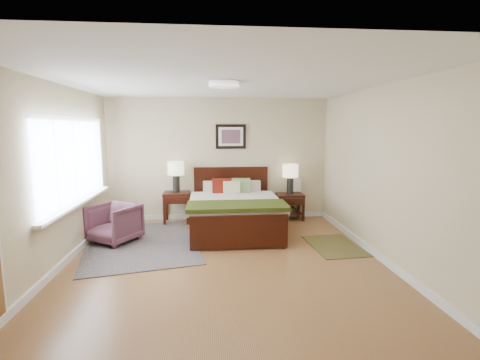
{
  "coord_description": "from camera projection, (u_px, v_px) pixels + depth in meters",
  "views": [
    {
      "loc": [
        -0.21,
        -4.68,
        1.89
      ],
      "look_at": [
        0.29,
        0.92,
        1.05
      ],
      "focal_mm": 26.0,
      "sensor_mm": 36.0,
      "label": 1
    }
  ],
  "objects": [
    {
      "name": "floor",
      "position": [
        225.0,
        263.0,
        4.91
      ],
      "size": [
        5.0,
        5.0,
        0.0
      ],
      "primitive_type": "plane",
      "color": "#8E5C36",
      "rests_on": "ground"
    },
    {
      "name": "back_wall",
      "position": [
        219.0,
        159.0,
        7.19
      ],
      "size": [
        4.5,
        0.04,
        2.5
      ],
      "primitive_type": "cube",
      "color": "beige",
      "rests_on": "ground"
    },
    {
      "name": "front_wall",
      "position": [
        243.0,
        228.0,
        2.27
      ],
      "size": [
        4.5,
        0.04,
        2.5
      ],
      "primitive_type": "cube",
      "color": "beige",
      "rests_on": "ground"
    },
    {
      "name": "left_wall",
      "position": [
        52.0,
        178.0,
        4.53
      ],
      "size": [
        0.04,
        5.0,
        2.5
      ],
      "primitive_type": "cube",
      "color": "beige",
      "rests_on": "ground"
    },
    {
      "name": "right_wall",
      "position": [
        383.0,
        174.0,
        4.93
      ],
      "size": [
        0.04,
        5.0,
        2.5
      ],
      "primitive_type": "cube",
      "color": "beige",
      "rests_on": "ground"
    },
    {
      "name": "ceiling",
      "position": [
        224.0,
        81.0,
        4.54
      ],
      "size": [
        4.5,
        5.0,
        0.02
      ],
      "primitive_type": "cube",
      "color": "white",
      "rests_on": "back_wall"
    },
    {
      "name": "window",
      "position": [
        76.0,
        163.0,
        5.2
      ],
      "size": [
        0.11,
        2.72,
        1.32
      ],
      "color": "silver",
      "rests_on": "left_wall"
    },
    {
      "name": "ceil_fixture",
      "position": [
        224.0,
        84.0,
        4.55
      ],
      "size": [
        0.44,
        0.44,
        0.08
      ],
      "color": "white",
      "rests_on": "ceiling"
    },
    {
      "name": "bed",
      "position": [
        234.0,
        205.0,
        6.36
      ],
      "size": [
        1.66,
        1.99,
        1.07
      ],
      "color": "black",
      "rests_on": "ground"
    },
    {
      "name": "wall_art",
      "position": [
        231.0,
        137.0,
        7.11
      ],
      "size": [
        0.62,
        0.05,
        0.5
      ],
      "color": "black",
      "rests_on": "back_wall"
    },
    {
      "name": "nightstand_left",
      "position": [
        177.0,
        198.0,
        6.98
      ],
      "size": [
        0.52,
        0.47,
        0.62
      ],
      "color": "black",
      "rests_on": "ground"
    },
    {
      "name": "nightstand_right",
      "position": [
        290.0,
        203.0,
        7.22
      ],
      "size": [
        0.55,
        0.41,
        0.54
      ],
      "color": "black",
      "rests_on": "ground"
    },
    {
      "name": "lamp_left",
      "position": [
        176.0,
        171.0,
        6.92
      ],
      "size": [
        0.32,
        0.32,
        0.61
      ],
      "color": "black",
      "rests_on": "nightstand_left"
    },
    {
      "name": "lamp_right",
      "position": [
        290.0,
        174.0,
        7.14
      ],
      "size": [
        0.32,
        0.32,
        0.61
      ],
      "color": "black",
      "rests_on": "nightstand_right"
    },
    {
      "name": "armchair",
      "position": [
        114.0,
        223.0,
        5.78
      ],
      "size": [
        0.96,
        0.96,
        0.64
      ],
      "primitive_type": "imported",
      "rotation": [
        0.0,
        0.0,
        -0.56
      ],
      "color": "#5D3343",
      "rests_on": "ground"
    },
    {
      "name": "rug_persian",
      "position": [
        141.0,
        243.0,
        5.74
      ],
      "size": [
        2.17,
        2.71,
        0.01
      ],
      "primitive_type": "cube",
      "rotation": [
        0.0,
        0.0,
        0.21
      ],
      "color": "#0C173F",
      "rests_on": "ground"
    },
    {
      "name": "rug_navy",
      "position": [
        334.0,
        246.0,
        5.63
      ],
      "size": [
        0.82,
        1.16,
        0.01
      ],
      "primitive_type": "cube",
      "rotation": [
        0.0,
        0.0,
        0.07
      ],
      "color": "black",
      "rests_on": "ground"
    }
  ]
}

